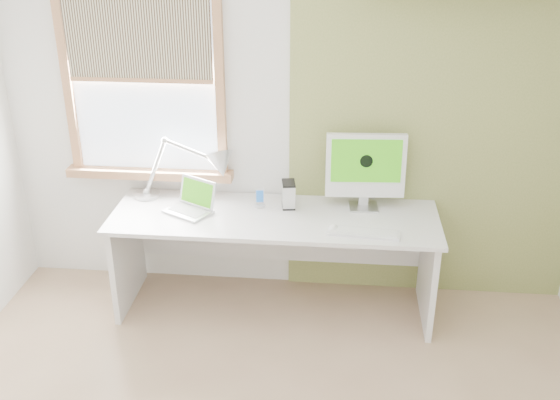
# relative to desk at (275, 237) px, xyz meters

# --- Properties ---
(room) EXTENTS (4.04, 3.54, 2.64)m
(room) POSITION_rel_desk_xyz_m (0.07, -1.44, 0.77)
(room) COLOR tan
(room) RESTS_ON ground
(accent_wall) EXTENTS (2.00, 0.02, 2.60)m
(accent_wall) POSITION_rel_desk_xyz_m (1.07, 0.30, 0.77)
(accent_wall) COLOR olive
(accent_wall) RESTS_ON room
(window) EXTENTS (1.20, 0.14, 1.42)m
(window) POSITION_rel_desk_xyz_m (-0.93, 0.27, 1.01)
(window) COLOR #AB7147
(window) RESTS_ON room
(desk) EXTENTS (2.20, 0.70, 0.73)m
(desk) POSITION_rel_desk_xyz_m (0.00, 0.00, 0.00)
(desk) COLOR silver
(desk) RESTS_ON room
(desk_lamp) EXTENTS (0.80, 0.32, 0.45)m
(desk_lamp) POSITION_rel_desk_xyz_m (-0.50, 0.16, 0.43)
(desk_lamp) COLOR silver
(desk_lamp) RESTS_ON desk
(laptop) EXTENTS (0.38, 0.35, 0.21)m
(laptop) POSITION_rel_desk_xyz_m (-0.56, -0.04, 0.25)
(laptop) COLOR silver
(laptop) RESTS_ON desk
(phone_dock) EXTENTS (0.09, 0.09, 0.14)m
(phone_dock) POSITION_rel_desk_xyz_m (-0.11, 0.07, 0.23)
(phone_dock) COLOR silver
(phone_dock) RESTS_ON desk
(external_drive) EXTENTS (0.11, 0.15, 0.18)m
(external_drive) POSITION_rel_desk_xyz_m (0.08, 0.09, 0.29)
(external_drive) COLOR silver
(external_drive) RESTS_ON desk
(imac) EXTENTS (0.54, 0.19, 0.52)m
(imac) POSITION_rel_desk_xyz_m (0.60, 0.14, 0.49)
(imac) COLOR silver
(imac) RESTS_ON desk
(keyboard) EXTENTS (0.47, 0.17, 0.02)m
(keyboard) POSITION_rel_desk_xyz_m (0.59, -0.27, 0.21)
(keyboard) COLOR white
(keyboard) RESTS_ON desk
(mouse) EXTENTS (0.08, 0.11, 0.03)m
(mouse) POSITION_rel_desk_xyz_m (0.40, -0.24, 0.21)
(mouse) COLOR white
(mouse) RESTS_ON desk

